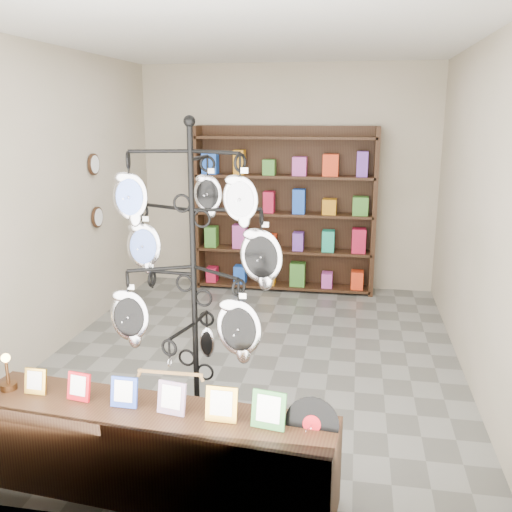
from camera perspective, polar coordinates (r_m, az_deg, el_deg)
The scene contains 6 objects.
ground at distance 5.80m, azimuth -0.19°, elevation -9.86°, with size 5.00×5.00×0.00m, color slate.
room_envelope at distance 5.33m, azimuth -0.21°, elevation 8.66°, with size 5.00×5.00×5.00m.
display_tree at distance 3.83m, azimuth -6.28°, elevation -1.12°, with size 1.20×1.05×2.34m.
front_shelf at distance 3.85m, azimuth -10.50°, elevation -18.57°, with size 2.38×0.70×0.83m.
back_shelving at distance 7.69m, azimuth 2.86°, elevation 4.12°, with size 2.42×0.36×2.20m.
wall_clocks at distance 6.74m, azimuth -15.75°, elevation 6.27°, with size 0.03×0.24×0.84m.
Camera 1 is at (0.95, -5.22, 2.35)m, focal length 40.00 mm.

